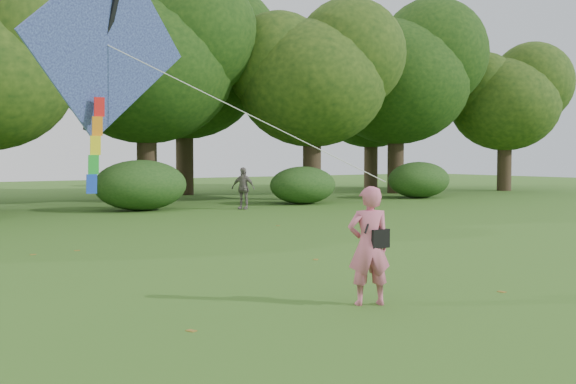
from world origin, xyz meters
TOP-DOWN VIEW (x-y plane):
  - ground at (0.00, 0.00)m, footprint 100.00×100.00m
  - man_kite_flyer at (-0.98, 0.36)m, footprint 0.71×0.60m
  - bystander_right at (6.46, 16.33)m, footprint 0.86×0.99m
  - crossbody_bag at (-0.86, 0.33)m, footprint 0.43×0.20m
  - flying_kite at (-3.97, 2.31)m, footprint 4.52×2.41m
  - tree_line at (1.67, 22.88)m, footprint 54.70×15.30m
  - shrub_band at (-0.72, 17.60)m, footprint 39.15×3.22m
  - fallen_leaves at (0.28, 4.50)m, footprint 11.75×11.53m

SIDE VIEW (x-z plane):
  - ground at x=0.00m, z-range 0.00..0.00m
  - fallen_leaves at x=0.28m, z-range 0.00..0.01m
  - bystander_right at x=6.46m, z-range 0.00..1.59m
  - man_kite_flyer at x=-0.98m, z-range 0.00..1.65m
  - shrub_band at x=-0.72m, z-range -0.08..1.79m
  - crossbody_bag at x=-0.86m, z-range 0.59..1.27m
  - flying_kite at x=-3.97m, z-range 1.87..5.18m
  - tree_line at x=1.67m, z-range 0.86..10.35m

